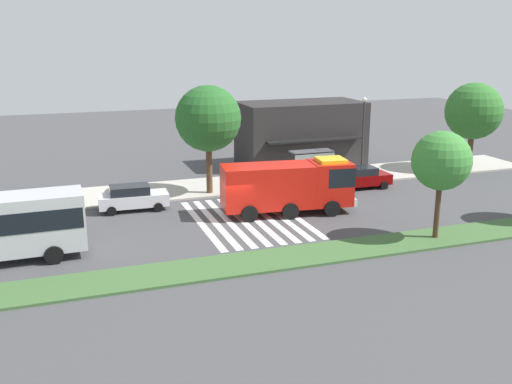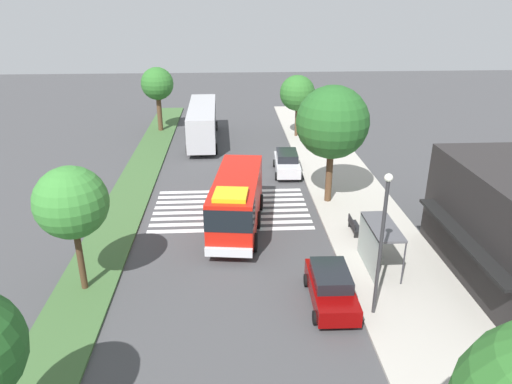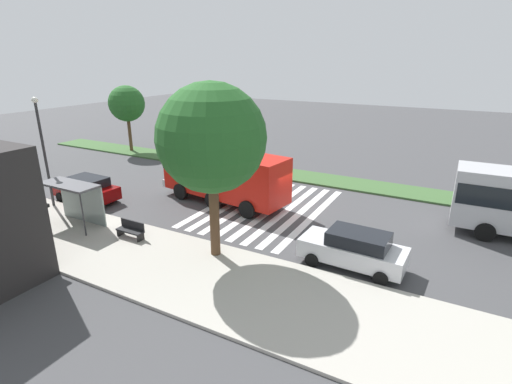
# 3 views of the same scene
# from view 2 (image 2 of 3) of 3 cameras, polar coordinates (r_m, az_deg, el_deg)

# --- Properties ---
(ground_plane) EXTENTS (120.00, 120.00, 0.00)m
(ground_plane) POSITION_cam_2_polar(r_m,az_deg,el_deg) (33.76, -3.03, -1.23)
(ground_plane) COLOR #424244
(sidewalk) EXTENTS (60.00, 5.70, 0.14)m
(sidewalk) POSITION_cam_2_polar(r_m,az_deg,el_deg) (34.83, 11.43, -0.77)
(sidewalk) COLOR #ADA89E
(sidewalk) RESTS_ON ground_plane
(median_strip) EXTENTS (60.00, 3.00, 0.14)m
(median_strip) POSITION_cam_2_polar(r_m,az_deg,el_deg) (34.53, -15.33, -1.36)
(median_strip) COLOR #3D6033
(median_strip) RESTS_ON ground_plane
(crosswalk) EXTENTS (6.75, 10.53, 0.01)m
(crosswalk) POSITION_cam_2_polar(r_m,az_deg,el_deg) (32.72, -3.02, -2.03)
(crosswalk) COLOR silver
(crosswalk) RESTS_ON ground_plane
(fire_truck) EXTENTS (9.21, 3.71, 3.70)m
(fire_truck) POSITION_cam_2_polar(r_m,az_deg,el_deg) (28.94, -2.37, -1.10)
(fire_truck) COLOR red
(fire_truck) RESTS_ON ground_plane
(parked_car_west) EXTENTS (4.80, 2.24, 1.76)m
(parked_car_west) POSITION_cam_2_polar(r_m,az_deg,el_deg) (39.02, 3.73, 3.56)
(parked_car_west) COLOR silver
(parked_car_west) RESTS_ON ground_plane
(parked_car_mid) EXTENTS (4.58, 2.19, 1.70)m
(parked_car_mid) POSITION_cam_2_polar(r_m,az_deg,el_deg) (23.15, 8.99, -11.17)
(parked_car_mid) COLOR #720505
(parked_car_mid) RESTS_ON ground_plane
(transit_bus) EXTENTS (11.78, 3.00, 3.58)m
(transit_bus) POSITION_cam_2_polar(r_m,az_deg,el_deg) (47.52, -6.45, 8.49)
(transit_bus) COLOR #B2B2B7
(transit_bus) RESTS_ON ground_plane
(bus_stop_shelter) EXTENTS (3.50, 1.40, 2.46)m
(bus_stop_shelter) POSITION_cam_2_polar(r_m,az_deg,el_deg) (25.71, 14.12, -5.34)
(bus_stop_shelter) COLOR #4C4C51
(bus_stop_shelter) RESTS_ON sidewalk
(bench_near_shelter) EXTENTS (1.60, 0.50, 0.90)m
(bench_near_shelter) POSITION_cam_2_polar(r_m,az_deg,el_deg) (29.69, 11.67, -3.96)
(bench_near_shelter) COLOR black
(bench_near_shelter) RESTS_ON sidewalk
(street_lamp) EXTENTS (0.36, 0.36, 6.80)m
(street_lamp) POSITION_cam_2_polar(r_m,az_deg,el_deg) (21.12, 14.88, -5.07)
(street_lamp) COLOR #2D2D30
(street_lamp) RESTS_ON sidewalk
(sidewalk_tree_far_west) EXTENTS (3.52, 3.52, 6.14)m
(sidewalk_tree_far_west) POSITION_cam_2_polar(r_m,az_deg,el_deg) (48.52, 4.99, 11.73)
(sidewalk_tree_far_west) COLOR #513823
(sidewalk_tree_far_west) RESTS_ON sidewalk
(sidewalk_tree_west) EXTENTS (4.89, 4.89, 8.10)m
(sidewalk_tree_west) POSITION_cam_2_polar(r_m,az_deg,el_deg) (32.24, 9.15, 8.22)
(sidewalk_tree_west) COLOR #513823
(sidewalk_tree_west) RESTS_ON sidewalk
(median_tree_far_west) EXTENTS (3.34, 3.34, 6.61)m
(median_tree_far_west) POSITION_cam_2_polar(r_m,az_deg,el_deg) (51.37, -11.76, 12.53)
(median_tree_far_west) COLOR #513823
(median_tree_far_west) RESTS_ON median_strip
(median_tree_west) EXTENTS (3.43, 3.43, 6.36)m
(median_tree_west) POSITION_cam_2_polar(r_m,az_deg,el_deg) (23.52, -21.28, -1.23)
(median_tree_west) COLOR #47301E
(median_tree_west) RESTS_ON median_strip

